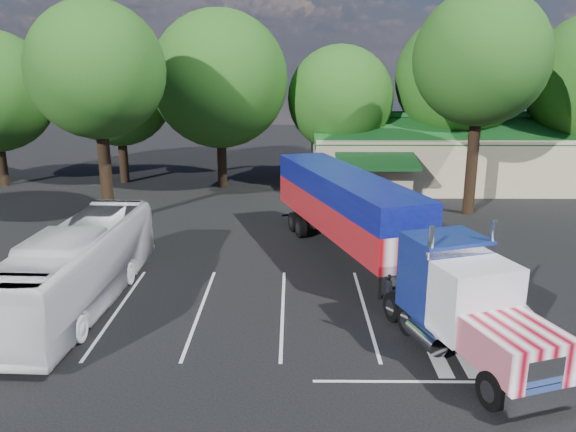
{
  "coord_description": "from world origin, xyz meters",
  "views": [
    {
      "loc": [
        0.37,
        -25.98,
        9.31
      ],
      "look_at": [
        0.15,
        0.5,
        2.0
      ],
      "focal_mm": 35.0,
      "sensor_mm": 36.0,
      "label": 1
    }
  ],
  "objects_px": {
    "semi_truck": "(368,222)",
    "bicycle": "(315,209)",
    "silver_sedan": "(356,184)",
    "woman": "(388,291)",
    "tour_bus": "(78,267)"
  },
  "relations": [
    {
      "from": "semi_truck",
      "to": "silver_sedan",
      "type": "xyz_separation_m",
      "value": [
        1.28,
        16.14,
        -1.74
      ]
    },
    {
      "from": "semi_truck",
      "to": "bicycle",
      "type": "xyz_separation_m",
      "value": [
        -1.92,
        10.14,
        -2.04
      ]
    },
    {
      "from": "bicycle",
      "to": "tour_bus",
      "type": "xyz_separation_m",
      "value": [
        -9.77,
        -13.55,
        1.19
      ]
    },
    {
      "from": "tour_bus",
      "to": "silver_sedan",
      "type": "bearing_deg",
      "value": 58.79
    },
    {
      "from": "woman",
      "to": "tour_bus",
      "type": "bearing_deg",
      "value": 61.19
    },
    {
      "from": "woman",
      "to": "bicycle",
      "type": "bearing_deg",
      "value": -18.16
    },
    {
      "from": "woman",
      "to": "bicycle",
      "type": "xyz_separation_m",
      "value": [
        -2.28,
        13.82,
        -0.35
      ]
    },
    {
      "from": "semi_truck",
      "to": "woman",
      "type": "bearing_deg",
      "value": -102.36
    },
    {
      "from": "semi_truck",
      "to": "woman",
      "type": "distance_m",
      "value": 4.07
    },
    {
      "from": "woman",
      "to": "bicycle",
      "type": "relative_size",
      "value": 0.99
    },
    {
      "from": "semi_truck",
      "to": "bicycle",
      "type": "height_order",
      "value": "semi_truck"
    },
    {
      "from": "semi_truck",
      "to": "silver_sedan",
      "type": "relative_size",
      "value": 4.76
    },
    {
      "from": "bicycle",
      "to": "silver_sedan",
      "type": "relative_size",
      "value": 0.36
    },
    {
      "from": "tour_bus",
      "to": "silver_sedan",
      "type": "xyz_separation_m",
      "value": [
        12.97,
        19.55,
        -0.88
      ]
    },
    {
      "from": "semi_truck",
      "to": "silver_sedan",
      "type": "distance_m",
      "value": 16.28
    }
  ]
}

